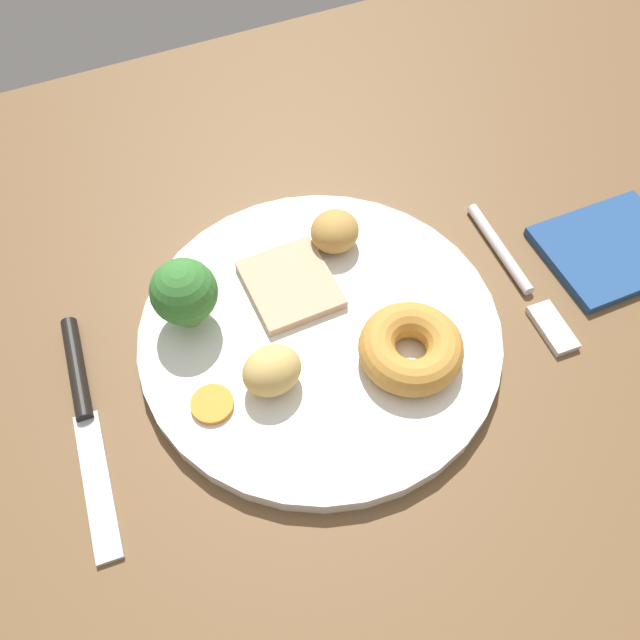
{
  "coord_description": "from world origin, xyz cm",
  "views": [
    {
      "loc": [
        10.13,
        21.45,
        46.04
      ],
      "look_at": [
        -0.59,
        -2.86,
        6.0
      ],
      "focal_mm": 37.24,
      "sensor_mm": 36.0,
      "label": 1
    }
  ],
  "objects_px": {
    "roast_potato_left": "(270,367)",
    "folded_napkin": "(612,249)",
    "yorkshire_pudding": "(411,348)",
    "knife": "(84,408)",
    "dinner_plate": "(320,333)",
    "meat_slice_main": "(285,286)",
    "roast_potato_right": "(335,231)",
    "fork": "(520,279)",
    "carrot_coin_front": "(213,406)",
    "broccoli_floret": "(184,293)"
  },
  "relations": [
    {
      "from": "roast_potato_left",
      "to": "fork",
      "type": "relative_size",
      "value": 0.28
    },
    {
      "from": "fork",
      "to": "knife",
      "type": "relative_size",
      "value": 0.82
    },
    {
      "from": "roast_potato_right",
      "to": "broccoli_floret",
      "type": "bearing_deg",
      "value": 9.93
    },
    {
      "from": "dinner_plate",
      "to": "fork",
      "type": "height_order",
      "value": "dinner_plate"
    },
    {
      "from": "carrot_coin_front",
      "to": "knife",
      "type": "height_order",
      "value": "carrot_coin_front"
    },
    {
      "from": "roast_potato_left",
      "to": "roast_potato_right",
      "type": "bearing_deg",
      "value": -134.05
    },
    {
      "from": "dinner_plate",
      "to": "meat_slice_main",
      "type": "xyz_separation_m",
      "value": [
        0.01,
        -0.04,
        0.01
      ]
    },
    {
      "from": "yorkshire_pudding",
      "to": "meat_slice_main",
      "type": "bearing_deg",
      "value": -57.76
    },
    {
      "from": "meat_slice_main",
      "to": "folded_napkin",
      "type": "relative_size",
      "value": 0.65
    },
    {
      "from": "carrot_coin_front",
      "to": "folded_napkin",
      "type": "relative_size",
      "value": 0.27
    },
    {
      "from": "yorkshire_pudding",
      "to": "roast_potato_right",
      "type": "bearing_deg",
      "value": -87.67
    },
    {
      "from": "yorkshire_pudding",
      "to": "folded_napkin",
      "type": "height_order",
      "value": "yorkshire_pudding"
    },
    {
      "from": "broccoli_floret",
      "to": "folded_napkin",
      "type": "height_order",
      "value": "broccoli_floret"
    },
    {
      "from": "roast_potato_left",
      "to": "folded_napkin",
      "type": "xyz_separation_m",
      "value": [
        -0.3,
        -0.01,
        -0.03
      ]
    },
    {
      "from": "roast_potato_left",
      "to": "broccoli_floret",
      "type": "height_order",
      "value": "broccoli_floret"
    },
    {
      "from": "roast_potato_right",
      "to": "folded_napkin",
      "type": "xyz_separation_m",
      "value": [
        -0.21,
        0.09,
        -0.03
      ]
    },
    {
      "from": "dinner_plate",
      "to": "folded_napkin",
      "type": "distance_m",
      "value": 0.25
    },
    {
      "from": "carrot_coin_front",
      "to": "folded_napkin",
      "type": "bearing_deg",
      "value": -178.41
    },
    {
      "from": "yorkshire_pudding",
      "to": "knife",
      "type": "relative_size",
      "value": 0.4
    },
    {
      "from": "roast_potato_left",
      "to": "fork",
      "type": "xyz_separation_m",
      "value": [
        -0.21,
        -0.01,
        -0.03
      ]
    },
    {
      "from": "knife",
      "to": "folded_napkin",
      "type": "xyz_separation_m",
      "value": [
        -0.43,
        0.03,
        -0.0
      ]
    },
    {
      "from": "yorkshire_pudding",
      "to": "carrot_coin_front",
      "type": "bearing_deg",
      "value": -7.77
    },
    {
      "from": "meat_slice_main",
      "to": "roast_potato_left",
      "type": "relative_size",
      "value": 1.69
    },
    {
      "from": "folded_napkin",
      "to": "meat_slice_main",
      "type": "bearing_deg",
      "value": -13.56
    },
    {
      "from": "dinner_plate",
      "to": "knife",
      "type": "relative_size",
      "value": 1.44
    },
    {
      "from": "broccoli_floret",
      "to": "knife",
      "type": "distance_m",
      "value": 0.11
    },
    {
      "from": "meat_slice_main",
      "to": "yorkshire_pudding",
      "type": "bearing_deg",
      "value": 122.24
    },
    {
      "from": "dinner_plate",
      "to": "yorkshire_pudding",
      "type": "relative_size",
      "value": 3.6
    },
    {
      "from": "broccoli_floret",
      "to": "folded_napkin",
      "type": "bearing_deg",
      "value": 168.74
    },
    {
      "from": "dinner_plate",
      "to": "roast_potato_left",
      "type": "distance_m",
      "value": 0.06
    },
    {
      "from": "dinner_plate",
      "to": "folded_napkin",
      "type": "bearing_deg",
      "value": 175.36
    },
    {
      "from": "broccoli_floret",
      "to": "knife",
      "type": "bearing_deg",
      "value": 21.32
    },
    {
      "from": "carrot_coin_front",
      "to": "knife",
      "type": "bearing_deg",
      "value": -26.26
    },
    {
      "from": "roast_potato_right",
      "to": "fork",
      "type": "bearing_deg",
      "value": 145.4
    },
    {
      "from": "folded_napkin",
      "to": "fork",
      "type": "bearing_deg",
      "value": -2.65
    },
    {
      "from": "roast_potato_left",
      "to": "folded_napkin",
      "type": "distance_m",
      "value": 0.3
    },
    {
      "from": "broccoli_floret",
      "to": "fork",
      "type": "relative_size",
      "value": 0.37
    },
    {
      "from": "roast_potato_right",
      "to": "folded_napkin",
      "type": "bearing_deg",
      "value": 156.92
    },
    {
      "from": "folded_napkin",
      "to": "roast_potato_right",
      "type": "bearing_deg",
      "value": -23.08
    },
    {
      "from": "roast_potato_right",
      "to": "fork",
      "type": "height_order",
      "value": "roast_potato_right"
    },
    {
      "from": "meat_slice_main",
      "to": "roast_potato_right",
      "type": "relative_size",
      "value": 1.81
    },
    {
      "from": "roast_potato_left",
      "to": "knife",
      "type": "relative_size",
      "value": 0.23
    },
    {
      "from": "carrot_coin_front",
      "to": "fork",
      "type": "bearing_deg",
      "value": -177.01
    },
    {
      "from": "meat_slice_main",
      "to": "carrot_coin_front",
      "type": "height_order",
      "value": "meat_slice_main"
    },
    {
      "from": "roast_potato_left",
      "to": "knife",
      "type": "height_order",
      "value": "roast_potato_left"
    },
    {
      "from": "yorkshire_pudding",
      "to": "fork",
      "type": "distance_m",
      "value": 0.13
    },
    {
      "from": "yorkshire_pudding",
      "to": "knife",
      "type": "xyz_separation_m",
      "value": [
        0.22,
        -0.06,
        -0.02
      ]
    },
    {
      "from": "meat_slice_main",
      "to": "roast_potato_left",
      "type": "xyz_separation_m",
      "value": [
        0.04,
        0.07,
        0.01
      ]
    },
    {
      "from": "yorkshire_pudding",
      "to": "fork",
      "type": "xyz_separation_m",
      "value": [
        -0.12,
        -0.03,
        -0.02
      ]
    },
    {
      "from": "fork",
      "to": "knife",
      "type": "height_order",
      "value": "knife"
    }
  ]
}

